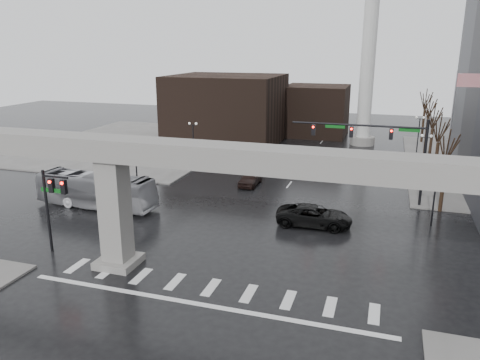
% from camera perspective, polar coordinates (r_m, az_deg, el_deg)
% --- Properties ---
extents(ground, '(160.00, 160.00, 0.00)m').
position_cam_1_polar(ground, '(30.09, -2.85, -12.07)').
color(ground, black).
rests_on(ground, ground).
extents(sidewalk_nw, '(28.00, 36.00, 0.15)m').
position_cam_1_polar(sidewalk_nw, '(71.78, -12.35, 4.35)').
color(sidewalk_nw, slate).
rests_on(sidewalk_nw, ground).
extents(elevated_guideway, '(48.00, 2.60, 8.70)m').
position_cam_1_polar(elevated_guideway, '(27.12, -0.54, 0.46)').
color(elevated_guideway, gray).
rests_on(elevated_guideway, ground).
extents(building_far_left, '(16.00, 14.00, 10.00)m').
position_cam_1_polar(building_far_left, '(71.39, -1.67, 8.66)').
color(building_far_left, black).
rests_on(building_far_left, ground).
extents(building_far_mid, '(10.00, 10.00, 8.00)m').
position_cam_1_polar(building_far_mid, '(78.32, 9.22, 8.38)').
color(building_far_mid, black).
rests_on(building_far_mid, ground).
extents(smokestack, '(3.60, 3.60, 30.00)m').
position_cam_1_polar(smokestack, '(70.90, 15.41, 14.83)').
color(smokestack, silver).
rests_on(smokestack, ground).
extents(signal_mast_arm, '(12.12, 0.43, 8.00)m').
position_cam_1_polar(signal_mast_arm, '(44.40, 16.83, 4.53)').
color(signal_mast_arm, black).
rests_on(signal_mast_arm, ground).
extents(signal_left_pole, '(2.30, 0.30, 6.00)m').
position_cam_1_polar(signal_left_pole, '(34.82, -21.90, -2.00)').
color(signal_left_pole, black).
rests_on(signal_left_pole, ground).
extents(flagpole_assembly, '(2.06, 0.12, 12.00)m').
position_cam_1_polar(flagpole_assembly, '(47.64, 24.72, 6.58)').
color(flagpole_assembly, silver).
rests_on(flagpole_assembly, ground).
extents(lamp_right_0, '(1.22, 0.32, 5.11)m').
position_cam_1_polar(lamp_right_0, '(40.46, 22.76, -0.56)').
color(lamp_right_0, black).
rests_on(lamp_right_0, ground).
extents(lamp_right_1, '(1.22, 0.32, 5.11)m').
position_cam_1_polar(lamp_right_1, '(54.03, 21.65, 3.49)').
color(lamp_right_1, black).
rests_on(lamp_right_1, ground).
extents(lamp_right_2, '(1.22, 0.32, 5.11)m').
position_cam_1_polar(lamp_right_2, '(67.78, 20.99, 5.91)').
color(lamp_right_2, black).
rests_on(lamp_right_2, ground).
extents(lamp_left_0, '(1.22, 0.32, 5.11)m').
position_cam_1_polar(lamp_left_0, '(46.33, -12.57, 2.31)').
color(lamp_left_0, black).
rests_on(lamp_left_0, ground).
extents(lamp_left_1, '(1.22, 0.32, 5.11)m').
position_cam_1_polar(lamp_left_1, '(58.56, -5.74, 5.44)').
color(lamp_left_1, black).
rests_on(lamp_left_1, ground).
extents(lamp_left_2, '(1.22, 0.32, 5.11)m').
position_cam_1_polar(lamp_left_2, '(71.44, -1.28, 7.43)').
color(lamp_left_2, black).
rests_on(lamp_left_2, ground).
extents(tree_right_0, '(1.09, 1.58, 7.50)m').
position_cam_1_polar(tree_right_0, '(44.60, 23.59, -0.11)').
color(tree_right_0, black).
rests_on(tree_right_0, ground).
extents(tree_right_1, '(1.09, 1.61, 7.67)m').
position_cam_1_polar(tree_right_1, '(52.32, 22.83, 2.28)').
color(tree_right_1, black).
rests_on(tree_right_1, ground).
extents(tree_right_2, '(1.10, 1.63, 7.85)m').
position_cam_1_polar(tree_right_2, '(60.11, 22.26, 4.05)').
color(tree_right_2, black).
rests_on(tree_right_2, ground).
extents(tree_right_3, '(1.11, 1.66, 8.02)m').
position_cam_1_polar(tree_right_3, '(67.95, 21.81, 5.42)').
color(tree_right_3, black).
rests_on(tree_right_3, ground).
extents(tree_right_4, '(1.12, 1.69, 8.19)m').
position_cam_1_polar(tree_right_4, '(75.82, 21.46, 6.50)').
color(tree_right_4, black).
rests_on(tree_right_4, ground).
extents(pickup_truck, '(6.19, 3.02, 1.70)m').
position_cam_1_polar(pickup_truck, '(38.60, 9.03, -4.35)').
color(pickup_truck, black).
rests_on(pickup_truck, ground).
extents(city_bus, '(11.64, 3.33, 3.21)m').
position_cam_1_polar(city_bus, '(44.29, -17.16, -1.17)').
color(city_bus, '#AAAAAF').
rests_on(city_bus, ground).
extents(far_car, '(1.83, 4.43, 1.50)m').
position_cam_1_polar(far_car, '(49.23, 1.26, 0.22)').
color(far_car, black).
rests_on(far_car, ground).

